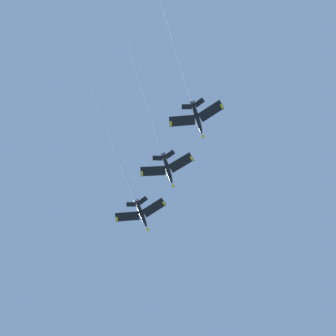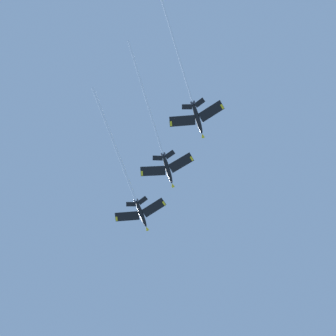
% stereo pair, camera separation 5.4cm
% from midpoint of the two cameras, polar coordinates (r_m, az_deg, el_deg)
% --- Properties ---
extents(jet_lead, '(48.18, 33.40, 18.34)m').
position_cam_midpoint_polar(jet_lead, '(160.14, -5.14, -1.76)').
color(jet_lead, black).
extents(jet_second, '(44.73, 32.78, 16.14)m').
position_cam_midpoint_polar(jet_second, '(155.34, -0.96, 2.83)').
color(jet_second, black).
extents(jet_third, '(46.15, 32.08, 17.33)m').
position_cam_midpoint_polar(jet_third, '(151.84, 2.98, 9.34)').
color(jet_third, black).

